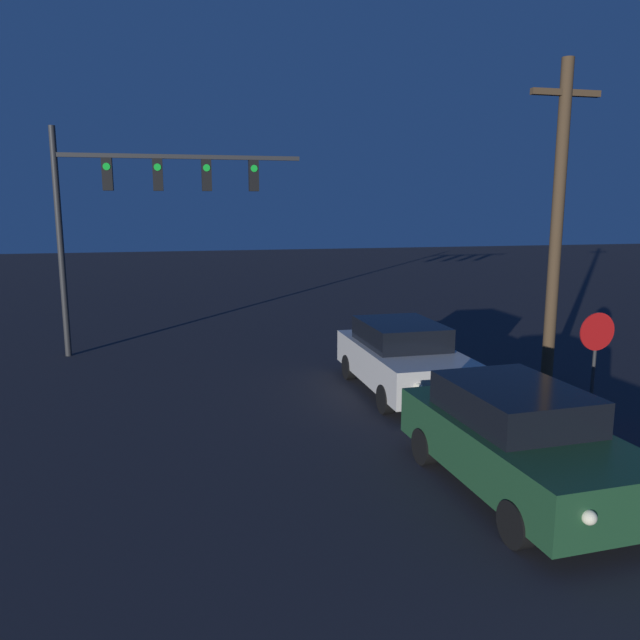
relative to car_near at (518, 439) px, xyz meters
The scene contains 5 objects.
car_near is the anchor object (origin of this frame).
car_far 5.27m from the car_near, 88.59° to the left, with size 2.07×4.48×1.62m.
traffic_signal_mast 12.83m from the car_near, 118.34° to the left, with size 6.95×0.30×6.44m.
stop_sign 4.32m from the car_near, 39.36° to the left, with size 0.78×0.07×2.19m.
utility_pole 7.01m from the car_near, 53.12° to the left, with size 1.72×0.28×7.54m.
Camera 1 is at (-3.13, -0.78, 4.31)m, focal length 35.00 mm.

